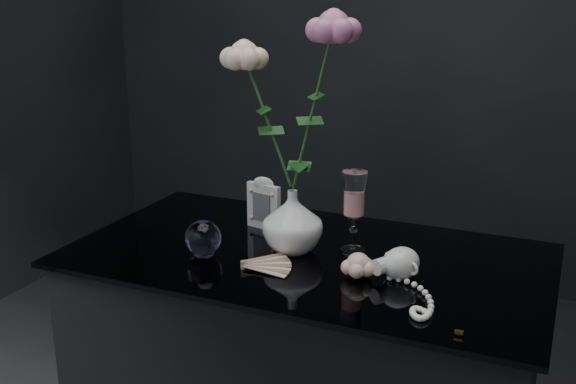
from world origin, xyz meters
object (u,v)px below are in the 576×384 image
at_px(paperweight, 203,238).
at_px(loose_rose, 358,265).
at_px(wine_glass, 354,212).
at_px(picture_frame, 264,203).
at_px(vase, 292,221).
at_px(pearl_jar, 401,262).

height_order(paperweight, loose_rose, paperweight).
bearing_deg(loose_rose, wine_glass, 121.95).
bearing_deg(paperweight, loose_rose, 3.85).
bearing_deg(wine_glass, picture_frame, 167.24).
height_order(vase, paperweight, vase).
bearing_deg(pearl_jar, wine_glass, 174.59).
relative_size(wine_glass, loose_rose, 1.22).
distance_m(vase, wine_glass, 0.14).
xyz_separation_m(vase, paperweight, (-0.17, -0.10, -0.03)).
distance_m(vase, loose_rose, 0.20).
relative_size(wine_glass, picture_frame, 1.41).
distance_m(picture_frame, paperweight, 0.22).
bearing_deg(wine_glass, vase, -157.87).
bearing_deg(paperweight, picture_frame, 77.19).
bearing_deg(paperweight, wine_glass, 27.29).
height_order(paperweight, pearl_jar, paperweight).
bearing_deg(picture_frame, wine_glass, 0.26).
bearing_deg(wine_glass, paperweight, -152.71).
height_order(vase, wine_glass, wine_glass).
xyz_separation_m(picture_frame, paperweight, (-0.05, -0.21, -0.03)).
distance_m(wine_glass, loose_rose, 0.15).
bearing_deg(vase, wine_glass, 22.13).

